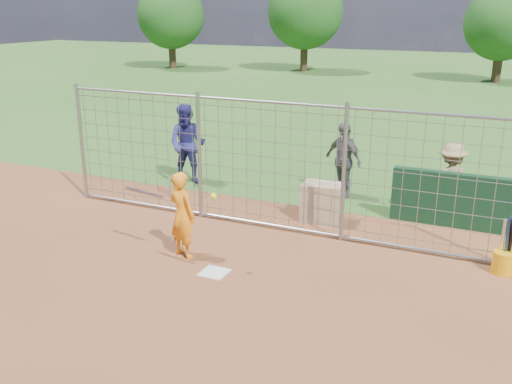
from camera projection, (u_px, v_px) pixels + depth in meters
The scene contains 13 objects.
ground at pixel (220, 268), 9.56m from camera, with size 100.00×100.00×0.00m, color #2D591E.
infield_dirt at pixel (105, 366), 6.96m from camera, with size 18.00×18.00×0.00m, color brown.
home_plate at pixel (214, 273), 9.38m from camera, with size 0.43×0.43×0.02m, color silver.
dugout_wall at pixel (459, 201), 11.16m from camera, with size 2.60×0.20×1.10m, color #11381E.
batter at pixel (182, 215), 9.81m from camera, with size 0.56×0.37×1.54m, color orange.
bystander_a at pixel (188, 144), 13.88m from camera, with size 0.95×0.74×1.95m, color navy.
bystander_b at pixel (343, 160), 12.92m from camera, with size 1.02×0.42×1.73m, color #58595D.
bystander_c at pixel (450, 182), 11.49m from camera, with size 1.05×0.60×1.62m, color #917C4F.
equipment_bin at pixel (322, 202), 11.54m from camera, with size 0.80×0.55×0.80m, color tan.
equipment_in_play at pixel (160, 193), 9.57m from camera, with size 1.83×0.21×0.21m.
bucket_with_bats at pixel (503, 259), 9.31m from camera, with size 0.34×0.35×0.98m.
backstop_fence at pixel (268, 167), 10.89m from camera, with size 9.08×0.08×2.60m.
tree_line at pixel (506, 15), 31.51m from camera, with size 44.66×6.72×6.48m.
Camera 1 is at (4.14, -7.66, 4.20)m, focal length 40.00 mm.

